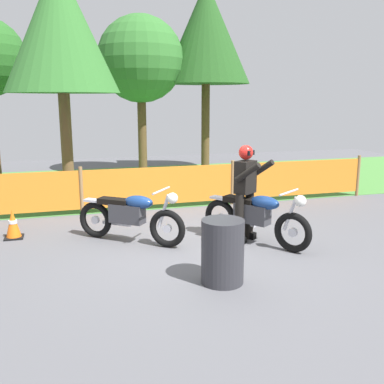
{
  "coord_description": "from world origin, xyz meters",
  "views": [
    {
      "loc": [
        -1.99,
        -6.85,
        2.44
      ],
      "look_at": [
        0.03,
        0.12,
        0.9
      ],
      "focal_mm": 40.77,
      "sensor_mm": 36.0,
      "label": 1
    }
  ],
  "objects_px": {
    "motorcycle_lead": "(131,216)",
    "traffic_cone": "(13,224)",
    "motorcycle_trailing": "(255,216)",
    "rider_trailing": "(246,190)",
    "spare_drum": "(223,251)"
  },
  "relations": [
    {
      "from": "rider_trailing",
      "to": "spare_drum",
      "type": "xyz_separation_m",
      "value": [
        -1.0,
        -1.58,
        -0.48
      ]
    },
    {
      "from": "spare_drum",
      "to": "traffic_cone",
      "type": "bearing_deg",
      "value": 135.78
    },
    {
      "from": "motorcycle_lead",
      "to": "traffic_cone",
      "type": "distance_m",
      "value": 2.17
    },
    {
      "from": "motorcycle_lead",
      "to": "traffic_cone",
      "type": "xyz_separation_m",
      "value": [
        -2.0,
        0.81,
        -0.22
      ]
    },
    {
      "from": "motorcycle_lead",
      "to": "motorcycle_trailing",
      "type": "xyz_separation_m",
      "value": [
        2.06,
        -0.64,
        0.01
      ]
    },
    {
      "from": "motorcycle_trailing",
      "to": "spare_drum",
      "type": "xyz_separation_m",
      "value": [
        -1.11,
        -1.41,
        -0.05
      ]
    },
    {
      "from": "motorcycle_lead",
      "to": "rider_trailing",
      "type": "bearing_deg",
      "value": 24.47
    },
    {
      "from": "motorcycle_trailing",
      "to": "rider_trailing",
      "type": "height_order",
      "value": "rider_trailing"
    },
    {
      "from": "motorcycle_trailing",
      "to": "rider_trailing",
      "type": "xyz_separation_m",
      "value": [
        -0.12,
        0.17,
        0.43
      ]
    },
    {
      "from": "traffic_cone",
      "to": "motorcycle_trailing",
      "type": "bearing_deg",
      "value": -19.7
    },
    {
      "from": "spare_drum",
      "to": "motorcycle_lead",
      "type": "bearing_deg",
      "value": 114.67
    },
    {
      "from": "motorcycle_lead",
      "to": "spare_drum",
      "type": "relative_size",
      "value": 1.94
    },
    {
      "from": "motorcycle_lead",
      "to": "motorcycle_trailing",
      "type": "bearing_deg",
      "value": 20.86
    },
    {
      "from": "spare_drum",
      "to": "motorcycle_trailing",
      "type": "bearing_deg",
      "value": 51.71
    },
    {
      "from": "motorcycle_lead",
      "to": "rider_trailing",
      "type": "distance_m",
      "value": 2.04
    }
  ]
}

